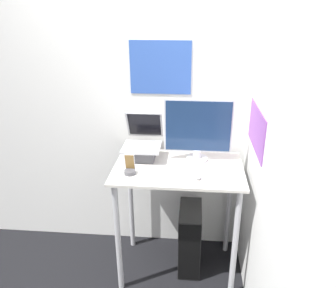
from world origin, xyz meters
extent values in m
cube|color=white|center=(0.00, 0.69, 1.30)|extent=(6.00, 0.05, 2.60)
cube|color=#3359B2|center=(-0.16, 0.66, 1.60)|extent=(0.47, 0.01, 0.40)
cube|color=white|center=(0.56, 0.00, 1.30)|extent=(0.05, 6.00, 2.60)
cube|color=purple|center=(0.53, 0.29, 1.26)|extent=(0.01, 0.56, 0.29)
cube|color=beige|center=(0.00, 0.30, 0.94)|extent=(0.95, 0.60, 0.02)
cylinder|color=#B7B7BC|center=(-0.42, 0.05, 0.46)|extent=(0.04, 0.04, 0.93)
cylinder|color=#B7B7BC|center=(0.42, 0.05, 0.46)|extent=(0.04, 0.04, 0.93)
cylinder|color=#B7B7BC|center=(-0.42, 0.55, 0.46)|extent=(0.04, 0.04, 0.93)
cylinder|color=#B7B7BC|center=(0.42, 0.55, 0.46)|extent=(0.04, 0.04, 0.93)
cube|color=#4C4C51|center=(-0.29, 0.42, 0.99)|extent=(0.20, 0.17, 0.09)
cube|color=#B7B7BC|center=(-0.29, 0.42, 1.04)|extent=(0.29, 0.25, 0.02)
cube|color=#B7B7BC|center=(-0.29, 0.59, 1.16)|extent=(0.29, 0.11, 0.23)
cube|color=black|center=(-0.29, 0.59, 1.17)|extent=(0.26, 0.10, 0.20)
cylinder|color=silver|center=(0.14, 0.43, 0.96)|extent=(0.16, 0.16, 0.02)
cylinder|color=silver|center=(0.14, 0.43, 1.00)|extent=(0.06, 0.06, 0.06)
cube|color=silver|center=(0.14, 0.44, 1.22)|extent=(0.50, 0.01, 0.41)
cube|color=navy|center=(0.14, 0.43, 1.22)|extent=(0.48, 0.01, 0.38)
cube|color=silver|center=(-0.09, 0.12, 0.95)|extent=(0.34, 0.09, 0.01)
cube|color=#A8A8AD|center=(-0.09, 0.12, 0.96)|extent=(0.31, 0.08, 0.00)
ellipsoid|color=#99999E|center=(0.15, 0.13, 0.96)|extent=(0.04, 0.06, 0.03)
cylinder|color=#4C4C51|center=(-0.33, 0.16, 0.96)|extent=(0.08, 0.08, 0.03)
cube|color=silver|center=(-0.33, 0.18, 1.03)|extent=(0.07, 0.03, 0.12)
cube|color=olive|center=(-0.33, 0.17, 1.04)|extent=(0.06, 0.03, 0.11)
cube|color=black|center=(0.10, 0.34, 0.28)|extent=(0.18, 0.36, 0.55)
cube|color=black|center=(0.10, 0.16, 0.28)|extent=(0.17, 0.01, 0.53)
camera|label=1|loc=(0.11, -1.84, 2.03)|focal=35.00mm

